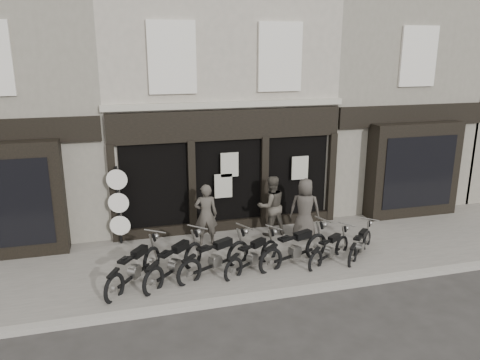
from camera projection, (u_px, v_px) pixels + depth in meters
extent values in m
plane|color=#2D2B28|center=(256.00, 273.00, 12.16)|extent=(90.00, 90.00, 0.00)
cube|color=#68635C|center=(247.00, 257.00, 12.98)|extent=(30.00, 4.20, 0.12)
cube|color=gray|center=(272.00, 295.00, 10.98)|extent=(30.00, 0.25, 0.13)
cube|color=#B6AB9C|center=(207.00, 94.00, 16.62)|extent=(7.20, 6.00, 8.20)
cube|color=black|center=(228.00, 125.00, 13.94)|extent=(7.10, 0.18, 0.90)
cube|color=black|center=(228.00, 187.00, 14.52)|extent=(6.50, 0.10, 2.95)
cube|color=black|center=(229.00, 226.00, 14.80)|extent=(7.10, 0.20, 0.44)
cube|color=#B2AC9A|center=(228.00, 104.00, 13.80)|extent=(7.30, 0.22, 0.18)
cube|color=silver|center=(172.00, 58.00, 13.03)|extent=(1.35, 0.12, 2.00)
cube|color=black|center=(172.00, 58.00, 13.06)|extent=(1.05, 0.06, 1.70)
cube|color=silver|center=(280.00, 57.00, 13.85)|extent=(1.35, 0.12, 2.00)
cube|color=black|center=(280.00, 57.00, 13.88)|extent=(1.05, 0.06, 1.70)
cube|color=black|center=(114.00, 195.00, 13.55)|extent=(0.22, 0.22, 3.00)
cube|color=black|center=(192.00, 189.00, 14.14)|extent=(0.22, 0.22, 3.00)
cube|color=black|center=(264.00, 183.00, 14.73)|extent=(0.22, 0.22, 3.00)
cube|color=black|center=(331.00, 178.00, 15.31)|extent=(0.22, 0.22, 3.00)
cube|color=beige|center=(230.00, 165.00, 14.15)|extent=(0.55, 0.04, 0.75)
cube|color=beige|center=(300.00, 168.00, 14.80)|extent=(0.55, 0.04, 0.75)
cube|color=beige|center=(223.00, 186.00, 14.28)|extent=(0.55, 0.04, 0.75)
cube|color=gray|center=(13.00, 98.00, 15.01)|extent=(5.50, 6.00, 8.20)
cube|color=black|center=(2.00, 201.00, 12.54)|extent=(3.20, 0.70, 3.20)
cube|color=gray|center=(367.00, 90.00, 18.24)|extent=(5.50, 6.00, 8.20)
cube|color=black|center=(413.00, 170.00, 15.78)|extent=(3.20, 0.70, 3.20)
cube|color=black|center=(419.00, 172.00, 15.45)|extent=(2.60, 0.06, 2.40)
cube|color=black|center=(413.00, 115.00, 15.57)|extent=(5.40, 0.16, 0.70)
cube|color=silver|center=(418.00, 56.00, 15.07)|extent=(1.30, 0.10, 1.90)
cube|color=black|center=(418.00, 56.00, 15.10)|extent=(1.00, 0.06, 1.60)
torus|color=black|center=(151.00, 260.00, 12.06)|extent=(0.52, 0.65, 0.74)
torus|color=black|center=(114.00, 289.00, 10.64)|extent=(0.52, 0.65, 0.74)
cube|color=black|center=(134.00, 275.00, 11.37)|extent=(0.82, 1.07, 0.07)
cube|color=gray|center=(134.00, 272.00, 11.36)|extent=(0.31, 0.33, 0.28)
cube|color=black|center=(139.00, 252.00, 11.48)|extent=(0.45, 0.51, 0.19)
cube|color=black|center=(125.00, 260.00, 10.92)|extent=(0.37, 0.39, 0.07)
cylinder|color=gray|center=(155.00, 231.00, 12.08)|extent=(0.53, 0.41, 0.04)
torus|color=black|center=(193.00, 256.00, 12.31)|extent=(0.60, 0.61, 0.76)
torus|color=black|center=(153.00, 282.00, 10.95)|extent=(0.60, 0.61, 0.76)
cube|color=black|center=(174.00, 270.00, 11.64)|extent=(0.97, 0.98, 0.07)
cube|color=gray|center=(175.00, 266.00, 11.64)|extent=(0.33, 0.33, 0.29)
cube|color=black|center=(181.00, 247.00, 11.75)|extent=(0.49, 0.50, 0.19)
cube|color=black|center=(165.00, 254.00, 11.21)|extent=(0.39, 0.39, 0.07)
cylinder|color=gray|center=(197.00, 227.00, 12.31)|extent=(0.49, 0.48, 0.04)
torus|color=black|center=(238.00, 254.00, 12.41)|extent=(0.71, 0.44, 0.75)
torus|color=black|center=(189.00, 273.00, 11.36)|extent=(0.71, 0.44, 0.75)
cube|color=black|center=(215.00, 265.00, 11.90)|extent=(1.19, 0.66, 0.07)
cube|color=gray|center=(215.00, 262.00, 11.89)|extent=(0.33, 0.30, 0.29)
cube|color=black|center=(223.00, 243.00, 11.95)|extent=(0.54, 0.40, 0.19)
cube|color=black|center=(204.00, 249.00, 11.53)|extent=(0.40, 0.35, 0.07)
cylinder|color=gray|center=(244.00, 226.00, 12.38)|extent=(0.33, 0.59, 0.04)
torus|color=black|center=(269.00, 252.00, 12.65)|extent=(0.61, 0.44, 0.67)
torus|color=black|center=(233.00, 270.00, 11.61)|extent=(0.61, 0.44, 0.67)
cube|color=black|center=(252.00, 262.00, 12.14)|extent=(1.01, 0.69, 0.06)
cube|color=gray|center=(252.00, 259.00, 12.13)|extent=(0.30, 0.28, 0.26)
cube|color=black|center=(258.00, 243.00, 12.20)|extent=(0.47, 0.39, 0.17)
cube|color=black|center=(244.00, 248.00, 11.79)|extent=(0.36, 0.33, 0.06)
cylinder|color=gray|center=(274.00, 227.00, 12.63)|extent=(0.34, 0.50, 0.04)
torus|color=black|center=(316.00, 247.00, 12.89)|extent=(0.75, 0.36, 0.76)
torus|color=black|center=(271.00, 262.00, 11.97)|extent=(0.75, 0.36, 0.76)
cube|color=black|center=(294.00, 255.00, 12.44)|extent=(1.27, 0.52, 0.07)
cube|color=gray|center=(295.00, 252.00, 12.43)|extent=(0.32, 0.28, 0.29)
cube|color=black|center=(303.00, 235.00, 12.47)|extent=(0.55, 0.36, 0.19)
cube|color=black|center=(285.00, 239.00, 12.10)|extent=(0.39, 0.33, 0.07)
cylinder|color=gray|center=(324.00, 220.00, 12.83)|extent=(0.27, 0.62, 0.04)
torus|color=black|center=(342.00, 246.00, 13.08)|extent=(0.57, 0.41, 0.62)
torus|color=black|center=(315.00, 262.00, 12.13)|extent=(0.57, 0.41, 0.62)
cube|color=black|center=(329.00, 255.00, 12.61)|extent=(0.94, 0.63, 0.05)
cube|color=gray|center=(329.00, 252.00, 12.60)|extent=(0.27, 0.26, 0.24)
cube|color=black|center=(334.00, 238.00, 12.67)|extent=(0.44, 0.36, 0.16)
cube|color=black|center=(324.00, 242.00, 12.29)|extent=(0.33, 0.30, 0.05)
cylinder|color=gray|center=(346.00, 224.00, 13.06)|extent=(0.31, 0.46, 0.03)
torus|color=black|center=(367.00, 241.00, 13.46)|extent=(0.50, 0.49, 0.62)
torus|color=black|center=(352.00, 258.00, 12.37)|extent=(0.50, 0.49, 0.62)
cube|color=black|center=(360.00, 250.00, 12.93)|extent=(0.81, 0.78, 0.05)
cube|color=gray|center=(360.00, 247.00, 12.92)|extent=(0.27, 0.27, 0.24)
cube|color=black|center=(363.00, 233.00, 13.01)|extent=(0.41, 0.40, 0.15)
cube|color=black|center=(358.00, 238.00, 12.58)|extent=(0.32, 0.32, 0.05)
cylinder|color=gray|center=(370.00, 219.00, 13.46)|extent=(0.39, 0.40, 0.03)
imported|color=#443F38|center=(206.00, 215.00, 13.46)|extent=(0.72, 0.53, 1.82)
imported|color=#49443B|center=(271.00, 206.00, 14.17)|extent=(0.99, 0.83, 1.86)
imported|color=#3F3A35|center=(305.00, 209.00, 13.94)|extent=(1.06, 0.90, 1.84)
cylinder|color=black|center=(122.00, 246.00, 13.78)|extent=(0.38, 0.38, 0.06)
cylinder|color=black|center=(119.00, 208.00, 13.46)|extent=(0.07, 0.07, 2.45)
cylinder|color=black|center=(117.00, 179.00, 13.20)|extent=(0.59, 0.16, 0.60)
cylinder|color=silver|center=(117.00, 180.00, 13.18)|extent=(0.59, 0.12, 0.60)
cylinder|color=black|center=(118.00, 203.00, 13.39)|extent=(0.59, 0.16, 0.60)
cylinder|color=silver|center=(118.00, 203.00, 13.36)|extent=(0.59, 0.12, 0.60)
cylinder|color=black|center=(120.00, 225.00, 13.58)|extent=(0.59, 0.16, 0.60)
cylinder|color=silver|center=(120.00, 226.00, 13.55)|extent=(0.59, 0.12, 0.60)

